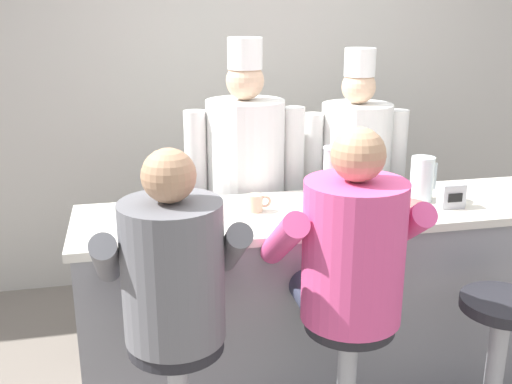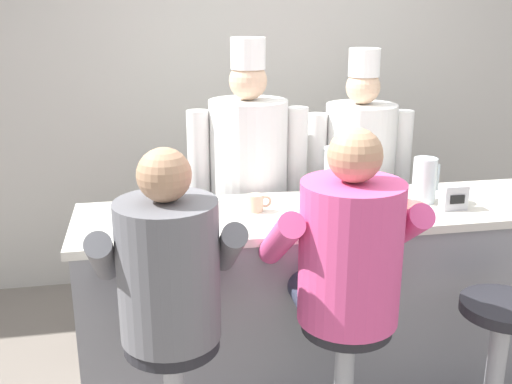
{
  "view_description": "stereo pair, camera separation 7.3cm",
  "coord_description": "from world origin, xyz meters",
  "px_view_note": "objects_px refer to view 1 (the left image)",
  "views": [
    {
      "loc": [
        -1.03,
        -2.35,
        1.94
      ],
      "look_at": [
        -0.45,
        0.29,
        1.1
      ],
      "focal_mm": 42.0,
      "sensor_mm": 36.0,
      "label": 1
    },
    {
      "loc": [
        -0.96,
        -2.37,
        1.94
      ],
      "look_at": [
        -0.45,
        0.29,
        1.1
      ],
      "focal_mm": 42.0,
      "sensor_mm": 36.0,
      "label": 2
    }
  ],
  "objects_px": {
    "empty_stool_round": "(498,347)",
    "napkin_dispenser_chrome": "(452,196)",
    "coffee_mug_tan": "(256,203)",
    "diner_seated_grey": "(173,283)",
    "ketchup_bottle_red": "(379,197)",
    "cook_in_whites_near": "(246,180)",
    "diner_seated_pink": "(349,261)",
    "water_pitcher_clear": "(422,179)",
    "cook_in_whites_far": "(354,175)",
    "cereal_bowl": "(407,207)",
    "cup_stack_steel": "(333,177)",
    "breakfast_plate": "(140,224)"
  },
  "relations": [
    {
      "from": "breakfast_plate",
      "to": "empty_stool_round",
      "type": "relative_size",
      "value": 0.35
    },
    {
      "from": "empty_stool_round",
      "to": "cook_in_whites_far",
      "type": "distance_m",
      "value": 1.39
    },
    {
      "from": "napkin_dispenser_chrome",
      "to": "diner_seated_pink",
      "type": "distance_m",
      "value": 0.85
    },
    {
      "from": "napkin_dispenser_chrome",
      "to": "diner_seated_pink",
      "type": "height_order",
      "value": "diner_seated_pink"
    },
    {
      "from": "breakfast_plate",
      "to": "diner_seated_pink",
      "type": "bearing_deg",
      "value": -31.62
    },
    {
      "from": "breakfast_plate",
      "to": "cup_stack_steel",
      "type": "xyz_separation_m",
      "value": [
        0.95,
        0.09,
        0.14
      ]
    },
    {
      "from": "ketchup_bottle_red",
      "to": "cup_stack_steel",
      "type": "xyz_separation_m",
      "value": [
        -0.15,
        0.22,
        0.04
      ]
    },
    {
      "from": "empty_stool_round",
      "to": "cook_in_whites_near",
      "type": "height_order",
      "value": "cook_in_whites_near"
    },
    {
      "from": "cup_stack_steel",
      "to": "diner_seated_grey",
      "type": "distance_m",
      "value": 1.06
    },
    {
      "from": "ketchup_bottle_red",
      "to": "cook_in_whites_far",
      "type": "distance_m",
      "value": 0.93
    },
    {
      "from": "napkin_dispenser_chrome",
      "to": "cook_in_whites_far",
      "type": "bearing_deg",
      "value": 103.9
    },
    {
      "from": "breakfast_plate",
      "to": "diner_seated_pink",
      "type": "xyz_separation_m",
      "value": [
        0.82,
        -0.5,
        -0.04
      ]
    },
    {
      "from": "diner_seated_pink",
      "to": "cook_in_whites_far",
      "type": "bearing_deg",
      "value": 67.86
    },
    {
      "from": "breakfast_plate",
      "to": "empty_stool_round",
      "type": "bearing_deg",
      "value": -19.37
    },
    {
      "from": "cup_stack_steel",
      "to": "cook_in_whites_far",
      "type": "height_order",
      "value": "cook_in_whites_far"
    },
    {
      "from": "breakfast_plate",
      "to": "cup_stack_steel",
      "type": "bearing_deg",
      "value": 5.54
    },
    {
      "from": "cereal_bowl",
      "to": "empty_stool_round",
      "type": "xyz_separation_m",
      "value": [
        0.25,
        -0.48,
        -0.52
      ]
    },
    {
      "from": "cook_in_whites_near",
      "to": "cook_in_whites_far",
      "type": "height_order",
      "value": "cook_in_whites_near"
    },
    {
      "from": "coffee_mug_tan",
      "to": "diner_seated_grey",
      "type": "height_order",
      "value": "diner_seated_grey"
    },
    {
      "from": "water_pitcher_clear",
      "to": "coffee_mug_tan",
      "type": "height_order",
      "value": "water_pitcher_clear"
    },
    {
      "from": "water_pitcher_clear",
      "to": "diner_seated_grey",
      "type": "xyz_separation_m",
      "value": [
        -1.33,
        -0.6,
        -0.17
      ]
    },
    {
      "from": "ketchup_bottle_red",
      "to": "cereal_bowl",
      "type": "relative_size",
      "value": 1.5
    },
    {
      "from": "cereal_bowl",
      "to": "coffee_mug_tan",
      "type": "xyz_separation_m",
      "value": [
        -0.72,
        0.17,
        0.02
      ]
    },
    {
      "from": "napkin_dispenser_chrome",
      "to": "cook_in_whites_near",
      "type": "distance_m",
      "value": 1.15
    },
    {
      "from": "ketchup_bottle_red",
      "to": "diner_seated_pink",
      "type": "relative_size",
      "value": 0.16
    },
    {
      "from": "cook_in_whites_near",
      "to": "cup_stack_steel",
      "type": "bearing_deg",
      "value": -60.11
    },
    {
      "from": "diner_seated_grey",
      "to": "napkin_dispenser_chrome",
      "type": "bearing_deg",
      "value": 18.01
    },
    {
      "from": "water_pitcher_clear",
      "to": "coffee_mug_tan",
      "type": "xyz_separation_m",
      "value": [
        -0.87,
        0.01,
        -0.07
      ]
    },
    {
      "from": "diner_seated_grey",
      "to": "empty_stool_round",
      "type": "xyz_separation_m",
      "value": [
        1.43,
        -0.03,
        -0.45
      ]
    },
    {
      "from": "napkin_dispenser_chrome",
      "to": "cook_in_whites_far",
      "type": "distance_m",
      "value": 0.83
    },
    {
      "from": "napkin_dispenser_chrome",
      "to": "coffee_mug_tan",
      "type": "bearing_deg",
      "value": 171.11
    },
    {
      "from": "cereal_bowl",
      "to": "cup_stack_steel",
      "type": "xyz_separation_m",
      "value": [
        -0.33,
        0.15,
        0.13
      ]
    },
    {
      "from": "breakfast_plate",
      "to": "napkin_dispenser_chrome",
      "type": "xyz_separation_m",
      "value": [
        1.53,
        -0.04,
        0.05
      ]
    },
    {
      "from": "water_pitcher_clear",
      "to": "cook_in_whites_far",
      "type": "height_order",
      "value": "cook_in_whites_far"
    },
    {
      "from": "napkin_dispenser_chrome",
      "to": "empty_stool_round",
      "type": "bearing_deg",
      "value": -89.4
    },
    {
      "from": "ketchup_bottle_red",
      "to": "diner_seated_grey",
      "type": "xyz_separation_m",
      "value": [
        -1.0,
        -0.38,
        -0.16
      ]
    },
    {
      "from": "coffee_mug_tan",
      "to": "empty_stool_round",
      "type": "bearing_deg",
      "value": -33.67
    },
    {
      "from": "cook_in_whites_near",
      "to": "cook_in_whites_far",
      "type": "distance_m",
      "value": 0.71
    },
    {
      "from": "napkin_dispenser_chrome",
      "to": "cook_in_whites_near",
      "type": "relative_size",
      "value": 0.07
    },
    {
      "from": "cup_stack_steel",
      "to": "napkin_dispenser_chrome",
      "type": "xyz_separation_m",
      "value": [
        0.58,
        -0.14,
        -0.09
      ]
    },
    {
      "from": "breakfast_plate",
      "to": "coffee_mug_tan",
      "type": "xyz_separation_m",
      "value": [
        0.57,
        0.11,
        0.03
      ]
    },
    {
      "from": "empty_stool_round",
      "to": "napkin_dispenser_chrome",
      "type": "bearing_deg",
      "value": 90.6
    },
    {
      "from": "empty_stool_round",
      "to": "cook_in_whites_far",
      "type": "height_order",
      "value": "cook_in_whites_far"
    },
    {
      "from": "ketchup_bottle_red",
      "to": "breakfast_plate",
      "type": "xyz_separation_m",
      "value": [
        -1.1,
        0.13,
        -0.1
      ]
    },
    {
      "from": "diner_seated_grey",
      "to": "diner_seated_pink",
      "type": "distance_m",
      "value": 0.71
    },
    {
      "from": "ketchup_bottle_red",
      "to": "breakfast_plate",
      "type": "height_order",
      "value": "ketchup_bottle_red"
    },
    {
      "from": "ketchup_bottle_red",
      "to": "cup_stack_steel",
      "type": "distance_m",
      "value": 0.27
    },
    {
      "from": "ketchup_bottle_red",
      "to": "cook_in_whites_near",
      "type": "xyz_separation_m",
      "value": [
        -0.48,
        0.79,
        -0.11
      ]
    },
    {
      "from": "napkin_dispenser_chrome",
      "to": "diner_seated_grey",
      "type": "height_order",
      "value": "diner_seated_grey"
    },
    {
      "from": "cup_stack_steel",
      "to": "cook_in_whites_near",
      "type": "xyz_separation_m",
      "value": [
        -0.33,
        0.57,
        -0.15
      ]
    }
  ]
}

